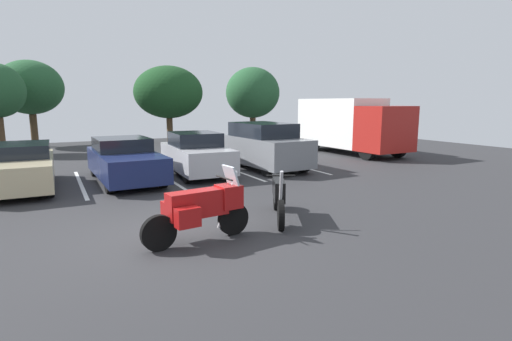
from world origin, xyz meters
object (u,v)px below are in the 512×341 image
at_px(car_silver, 196,154).
at_px(car_navy, 125,161).
at_px(box_truck, 350,124).
at_px(car_grey, 264,146).
at_px(motorcycle_touring, 202,208).
at_px(car_champagne, 21,167).
at_px(motorcycle_second, 278,196).

bearing_deg(car_silver, car_navy, -178.01).
relative_size(car_navy, box_truck, 0.73).
bearing_deg(car_grey, car_silver, 179.90).
relative_size(motorcycle_touring, car_silver, 0.53).
height_order(car_silver, box_truck, box_truck).
bearing_deg(car_champagne, car_silver, -0.79).
height_order(motorcycle_second, car_navy, car_navy).
bearing_deg(motorcycle_touring, car_silver, 71.64).
relative_size(motorcycle_touring, box_truck, 0.35).
relative_size(motorcycle_touring, car_navy, 0.47).
relative_size(car_champagne, car_silver, 1.05).
relative_size(motorcycle_touring, car_champagne, 0.50).
bearing_deg(car_grey, box_truck, 19.13).
xyz_separation_m(car_champagne, car_silver, (5.67, -0.08, 0.06)).
bearing_deg(car_navy, box_truck, 10.98).
xyz_separation_m(car_champagne, car_grey, (8.58, -0.08, 0.23)).
xyz_separation_m(car_silver, box_truck, (9.34, 2.23, 0.78)).
distance_m(motorcycle_second, car_grey, 7.15).
distance_m(motorcycle_touring, motorcycle_second, 2.17).
xyz_separation_m(car_silver, car_grey, (2.91, -0.01, 0.17)).
relative_size(motorcycle_second, car_silver, 0.49).
relative_size(car_navy, car_silver, 1.11).
relative_size(car_silver, car_grey, 0.95).
relative_size(car_champagne, car_navy, 0.94).
bearing_deg(car_silver, car_grey, -0.10).
height_order(motorcycle_second, car_silver, car_silver).
distance_m(motorcycle_touring, box_truck, 14.91).
distance_m(car_silver, box_truck, 9.64).
bearing_deg(motorcycle_second, car_navy, 110.41).
height_order(motorcycle_touring, car_champagne, motorcycle_touring).
bearing_deg(car_navy, car_silver, 1.99).
relative_size(car_champagne, box_truck, 0.69).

